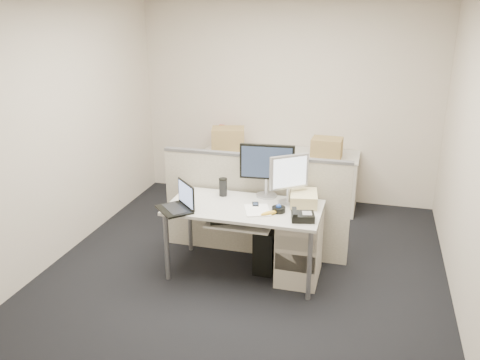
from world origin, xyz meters
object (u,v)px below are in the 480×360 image
(monitor_main, at_px, (267,171))
(desk_phone, at_px, (303,217))
(laptop, at_px, (174,198))
(desk, at_px, (244,212))

(monitor_main, relative_size, desk_phone, 2.66)
(laptop, bearing_deg, monitor_main, 82.76)
(desk_phone, bearing_deg, desk, 150.61)
(laptop, relative_size, desk_phone, 1.69)
(desk, height_order, desk_phone, desk_phone)
(laptop, xyz_separation_m, desk_phone, (1.22, 0.10, -0.10))
(desk, distance_m, laptop, 0.71)
(monitor_main, relative_size, laptop, 1.57)
(monitor_main, height_order, desk_phone, monitor_main)
(desk_phone, bearing_deg, monitor_main, 119.29)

